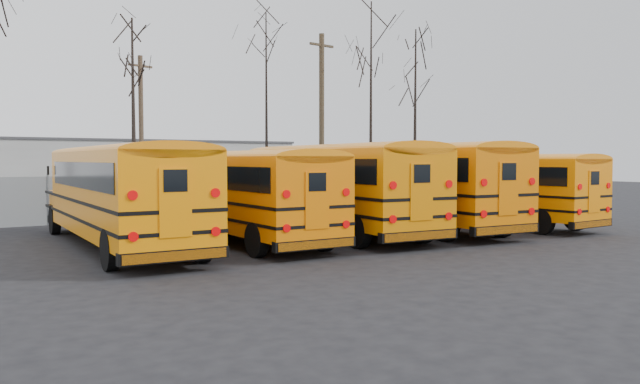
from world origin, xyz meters
TOP-DOWN VIEW (x-y plane):
  - ground at (0.00, 0.00)m, footprint 120.00×120.00m
  - fence at (0.00, 12.00)m, footprint 40.00×0.04m
  - distant_building at (2.00, 32.00)m, footprint 22.00×8.00m
  - bus_a at (-7.36, 3.48)m, footprint 2.96×11.46m
  - bus_b at (-3.57, 3.24)m, footprint 2.61×10.86m
  - bus_c at (0.14, 3.31)m, footprint 3.60×11.95m
  - bus_d at (3.50, 3.06)m, footprint 3.66×12.10m
  - bus_e at (7.17, 2.33)m, footprint 2.96×10.65m
  - utility_pole_left at (-2.11, 18.59)m, footprint 1.45×0.55m
  - utility_pole_right at (7.99, 16.02)m, footprint 1.81×0.41m
  - tree_2 at (-3.09, 16.66)m, footprint 0.26×0.26m
  - tree_3 at (4.84, 17.12)m, footprint 0.26×0.26m
  - tree_4 at (9.83, 13.59)m, footprint 0.26×0.26m
  - tree_5 at (14.69, 15.21)m, footprint 0.26×0.26m

SIDE VIEW (x-z plane):
  - ground at x=0.00m, z-range 0.00..0.00m
  - fence at x=0.00m, z-range 0.00..2.00m
  - bus_e at x=7.17m, z-range 0.25..3.20m
  - bus_b at x=-3.57m, z-range 0.26..3.29m
  - bus_a at x=-7.36m, z-range 0.27..3.46m
  - bus_c at x=0.14m, z-range 0.28..3.58m
  - bus_d at x=3.50m, z-range 0.29..3.62m
  - distant_building at x=2.00m, z-range 0.00..4.00m
  - utility_pole_left at x=-2.11m, z-range 0.11..8.45m
  - tree_2 at x=-3.09m, z-range 0.00..9.88m
  - utility_pole_right at x=7.99m, z-range 0.14..10.31m
  - tree_5 at x=14.69m, z-range 0.00..11.05m
  - tree_3 at x=4.84m, z-range 0.00..11.22m
  - tree_4 at x=9.83m, z-range 0.00..11.81m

